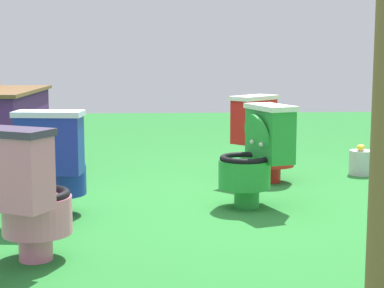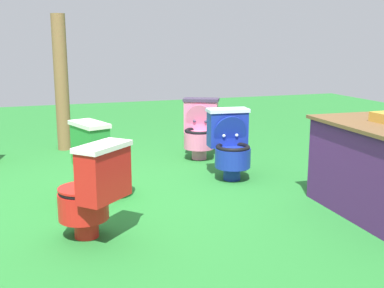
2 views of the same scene
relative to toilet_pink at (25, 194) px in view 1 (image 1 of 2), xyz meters
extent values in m
plane|color=#26752D|center=(1.30, -1.12, -0.37)|extent=(14.00, 14.00, 0.00)
cylinder|color=pink|center=(0.06, -0.03, -0.30)|extent=(0.24, 0.24, 0.14)
cylinder|color=pink|center=(0.08, -0.04, -0.13)|extent=(0.50, 0.50, 0.20)
torus|color=black|center=(0.08, -0.04, -0.02)|extent=(0.48, 0.48, 0.04)
cylinder|color=#3F334C|center=(0.08, -0.04, -0.07)|extent=(0.32, 0.32, 0.01)
cube|color=pink|center=(-0.09, 0.05, 0.13)|extent=(0.36, 0.45, 0.37)
cube|color=#3F334C|center=(-0.09, 0.05, 0.33)|extent=(0.39, 0.48, 0.04)
cube|color=#8CE0E5|center=(-0.01, 0.00, 0.18)|extent=(0.06, 0.10, 0.08)
cylinder|color=pink|center=(-0.01, 0.00, 0.12)|extent=(0.24, 0.35, 0.35)
sphere|color=#3F334C|center=(0.03, 0.06, 0.08)|extent=(0.04, 0.04, 0.04)
sphere|color=#3F334C|center=(-0.03, -0.06, 0.08)|extent=(0.04, 0.04, 0.04)
cylinder|color=red|center=(2.06, -1.65, -0.30)|extent=(0.25, 0.25, 0.14)
cylinder|color=red|center=(2.05, -1.67, -0.13)|extent=(0.52, 0.52, 0.20)
torus|color=black|center=(2.05, -1.67, -0.02)|extent=(0.50, 0.50, 0.04)
cylinder|color=white|center=(2.05, -1.67, -0.07)|extent=(0.34, 0.34, 0.01)
cube|color=red|center=(2.19, -1.53, 0.13)|extent=(0.42, 0.43, 0.37)
cube|color=white|center=(2.19, -1.53, 0.33)|extent=(0.45, 0.46, 0.04)
cube|color=#8CE0E5|center=(2.12, -1.60, 0.18)|extent=(0.08, 0.09, 0.08)
cylinder|color=red|center=(2.05, -1.67, 0.00)|extent=(0.51, 0.51, 0.02)
sphere|color=white|center=(2.16, -1.65, 0.08)|extent=(0.04, 0.04, 0.04)
sphere|color=white|center=(2.07, -1.55, 0.08)|extent=(0.04, 0.04, 0.04)
cylinder|color=#192D9E|center=(1.02, -0.02, -0.30)|extent=(0.20, 0.20, 0.14)
cylinder|color=#192D9E|center=(1.04, -0.02, -0.13)|extent=(0.41, 0.41, 0.20)
torus|color=black|center=(1.04, -0.02, -0.02)|extent=(0.39, 0.39, 0.04)
cylinder|color=silver|center=(1.04, -0.02, -0.07)|extent=(0.26, 0.26, 0.01)
cube|color=#192D9E|center=(0.84, 0.00, 0.13)|extent=(0.23, 0.43, 0.37)
cube|color=silver|center=(0.84, 0.00, 0.33)|extent=(0.26, 0.45, 0.04)
cube|color=#8CE0E5|center=(0.94, -0.01, 0.18)|extent=(0.02, 0.11, 0.08)
cylinder|color=#192D9E|center=(0.94, -0.01, 0.12)|extent=(0.13, 0.36, 0.35)
sphere|color=silver|center=(0.96, 0.06, 0.08)|extent=(0.04, 0.04, 0.04)
sphere|color=silver|center=(0.94, -0.08, 0.08)|extent=(0.04, 0.04, 0.04)
cylinder|color=green|center=(1.18, -1.33, -0.30)|extent=(0.23, 0.23, 0.14)
cylinder|color=green|center=(1.17, -1.31, -0.13)|extent=(0.47, 0.47, 0.20)
torus|color=black|center=(1.17, -1.31, -0.02)|extent=(0.45, 0.45, 0.04)
cylinder|color=white|center=(1.17, -1.31, -0.07)|extent=(0.30, 0.30, 0.01)
cube|color=green|center=(1.24, -1.50, 0.13)|extent=(0.45, 0.31, 0.37)
cube|color=white|center=(1.24, -1.50, 0.33)|extent=(0.48, 0.34, 0.04)
cube|color=#8CE0E5|center=(1.20, -1.40, 0.18)|extent=(0.11, 0.04, 0.08)
cylinder|color=green|center=(1.20, -1.40, 0.12)|extent=(0.36, 0.20, 0.35)
sphere|color=white|center=(1.14, -1.42, 0.08)|extent=(0.04, 0.04, 0.04)
sphere|color=white|center=(1.27, -1.37, 0.08)|extent=(0.04, 0.04, 0.04)
cylinder|color=#B7B7BF|center=(2.33, -2.53, -0.26)|extent=(0.22, 0.22, 0.22)
ellipsoid|color=yellow|center=(2.29, -2.50, -0.12)|extent=(0.07, 0.05, 0.05)
ellipsoid|color=yellow|center=(2.33, -2.53, -0.12)|extent=(0.07, 0.05, 0.05)
ellipsoid|color=yellow|center=(2.31, -2.50, -0.12)|extent=(0.07, 0.05, 0.05)
camera|label=1|loc=(-3.31, -0.67, 0.73)|focal=60.57mm
camera|label=2|loc=(5.55, -2.03, 1.07)|focal=45.69mm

